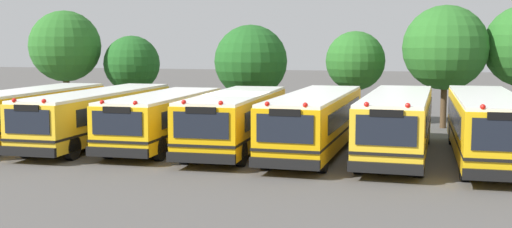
{
  "coord_description": "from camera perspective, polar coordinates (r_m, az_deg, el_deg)",
  "views": [
    {
      "loc": [
        7.85,
        -26.9,
        4.7
      ],
      "look_at": [
        0.82,
        0.0,
        1.6
      ],
      "focal_mm": 45.26,
      "sensor_mm": 36.0,
      "label": 1
    }
  ],
  "objects": [
    {
      "name": "ground_plane",
      "position": [
        28.41,
        -1.61,
        -3.16
      ],
      "size": [
        160.0,
        160.0,
        0.0
      ],
      "primitive_type": "plane",
      "color": "#514F4C"
    },
    {
      "name": "school_bus_0",
      "position": [
        32.39,
        -19.49,
        0.09
      ],
      "size": [
        2.51,
        10.83,
        2.59
      ],
      "rotation": [
        0.0,
        0.0,
        3.15
      ],
      "color": "#EAA80C",
      "rests_on": "ground_plane"
    },
    {
      "name": "school_bus_1",
      "position": [
        30.99,
        -13.68,
        -0.02
      ],
      "size": [
        2.48,
        11.64,
        2.56
      ],
      "rotation": [
        0.0,
        0.0,
        3.15
      ],
      "color": "yellow",
      "rests_on": "ground_plane"
    },
    {
      "name": "tree_2",
      "position": [
        37.4,
        -0.55,
        4.83
      ],
      "size": [
        4.22,
        4.22,
        5.71
      ],
      "color": "#4C3823",
      "rests_on": "ground_plane"
    },
    {
      "name": "tree_0",
      "position": [
        41.26,
        -16.6,
        5.79
      ],
      "size": [
        4.32,
        4.32,
        6.62
      ],
      "color": "#4C3823",
      "rests_on": "ground_plane"
    },
    {
      "name": "tree_1",
      "position": [
        40.28,
        -10.86,
        4.34
      ],
      "size": [
        3.44,
        3.44,
        5.11
      ],
      "color": "#4C3823",
      "rests_on": "ground_plane"
    },
    {
      "name": "school_bus_2",
      "position": [
        29.25,
        -8.14,
        -0.33
      ],
      "size": [
        2.67,
        9.58,
        2.51
      ],
      "rotation": [
        0.0,
        0.0,
        3.15
      ],
      "color": "yellow",
      "rests_on": "ground_plane"
    },
    {
      "name": "tree_3",
      "position": [
        37.49,
        8.76,
        4.69
      ],
      "size": [
        3.4,
        3.4,
        5.34
      ],
      "color": "#4C3823",
      "rests_on": "ground_plane"
    },
    {
      "name": "school_bus_4",
      "position": [
        27.5,
        5.25,
        -0.55
      ],
      "size": [
        2.8,
        11.24,
        2.66
      ],
      "rotation": [
        0.0,
        0.0,
        3.11
      ],
      "color": "#EAA80C",
      "rests_on": "ground_plane"
    },
    {
      "name": "school_bus_6",
      "position": [
        27.18,
        19.65,
        -0.87
      ],
      "size": [
        2.58,
        11.53,
        2.76
      ],
      "rotation": [
        0.0,
        0.0,
        3.15
      ],
      "color": "yellow",
      "rests_on": "ground_plane"
    },
    {
      "name": "tree_4",
      "position": [
        36.69,
        16.59,
        5.54
      ],
      "size": [
        4.62,
        4.62,
        6.72
      ],
      "color": "#4C3823",
      "rests_on": "ground_plane"
    },
    {
      "name": "school_bus_3",
      "position": [
        28.03,
        -1.81,
        -0.45
      ],
      "size": [
        2.88,
        10.11,
        2.62
      ],
      "rotation": [
        0.0,
        0.0,
        3.17
      ],
      "color": "#EAA80C",
      "rests_on": "ground_plane"
    },
    {
      "name": "school_bus_5",
      "position": [
        27.22,
        12.39,
        -0.69
      ],
      "size": [
        2.81,
        11.17,
        2.72
      ],
      "rotation": [
        0.0,
        0.0,
        3.11
      ],
      "color": "yellow",
      "rests_on": "ground_plane"
    }
  ]
}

